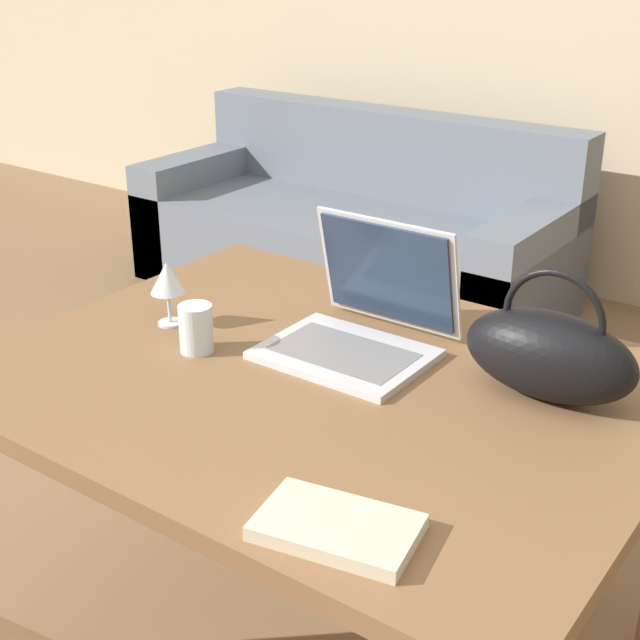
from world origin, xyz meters
TOP-DOWN VIEW (x-y plane):
  - dining_table at (-0.02, 0.78)m, footprint 1.35×1.04m
  - couch at (-1.27, 2.77)m, footprint 1.98×0.84m
  - laptop at (-0.03, 0.95)m, footprint 0.34×0.33m
  - drinking_glass at (-0.30, 0.72)m, footprint 0.07×0.07m
  - wine_glass at (-0.45, 0.78)m, footprint 0.08×0.08m
  - handbag at (0.38, 0.96)m, footprint 0.34×0.15m
  - book at (0.30, 0.37)m, footprint 0.26×0.19m

SIDE VIEW (x-z plane):
  - couch at x=-1.27m, z-range -0.13..0.69m
  - dining_table at x=-0.02m, z-range 0.30..1.06m
  - book at x=0.30m, z-range 0.76..0.78m
  - drinking_glass at x=-0.30m, z-range 0.76..0.86m
  - laptop at x=-0.03m, z-range 0.70..0.96m
  - handbag at x=0.38m, z-range 0.72..0.98m
  - wine_glass at x=-0.45m, z-range 0.79..0.94m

